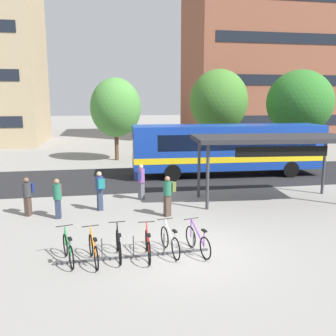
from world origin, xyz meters
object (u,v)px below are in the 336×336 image
(parked_bicycle_black_2, at_px, (119,246))
(street_tree_0, at_px, (116,108))
(city_bus, at_px, (227,148))
(commuter_teal_pack_3, at_px, (100,188))
(parked_bicycle_purple_5, at_px, (198,241))
(parked_bicycle_silver_4, at_px, (170,242))
(commuter_olive_pack_1, at_px, (168,193))
(parked_bicycle_orange_1, at_px, (93,250))
(parked_bicycle_red_3, at_px, (148,246))
(commuter_maroon_pack_2, at_px, (58,196))
(commuter_navy_pack_0, at_px, (28,194))
(street_tree_2, at_px, (300,102))
(street_tree_1, at_px, (219,101))
(parked_bicycle_green_0, at_px, (68,250))
(transit_shelter, at_px, (272,140))
(commuter_navy_pack_4, at_px, (141,180))

(parked_bicycle_black_2, height_order, street_tree_0, street_tree_0)
(city_bus, bearing_deg, commuter_teal_pack_3, 40.70)
(city_bus, xyz_separation_m, parked_bicycle_purple_5, (-4.85, -11.40, -1.39))
(parked_bicycle_black_2, bearing_deg, parked_bicycle_silver_4, -91.02)
(commuter_olive_pack_1, distance_m, commuter_teal_pack_3, 3.07)
(parked_bicycle_orange_1, relative_size, parked_bicycle_purple_5, 1.01)
(parked_bicycle_red_3, bearing_deg, commuter_olive_pack_1, -16.42)
(parked_bicycle_orange_1, relative_size, commuter_maroon_pack_2, 1.03)
(parked_bicycle_purple_5, bearing_deg, parked_bicycle_silver_4, 69.97)
(street_tree_0, bearing_deg, commuter_navy_pack_0, -107.00)
(parked_bicycle_purple_5, height_order, street_tree_2, street_tree_2)
(commuter_teal_pack_3, bearing_deg, parked_bicycle_orange_1, 160.29)
(street_tree_1, relative_size, street_tree_2, 1.01)
(parked_bicycle_green_0, bearing_deg, transit_shelter, -74.45)
(commuter_navy_pack_0, xyz_separation_m, street_tree_0, (4.18, 13.68, 3.20))
(parked_bicycle_purple_5, bearing_deg, city_bus, -35.55)
(parked_bicycle_black_2, relative_size, transit_shelter, 0.23)
(parked_bicycle_green_0, bearing_deg, commuter_navy_pack_0, 7.73)
(parked_bicycle_red_3, bearing_deg, street_tree_0, 2.93)
(commuter_teal_pack_3, bearing_deg, street_tree_2, -71.77)
(transit_shelter, bearing_deg, commuter_olive_pack_1, -160.62)
(parked_bicycle_green_0, distance_m, commuter_olive_pack_1, 5.35)
(parked_bicycle_silver_4, relative_size, commuter_maroon_pack_2, 1.03)
(transit_shelter, height_order, commuter_maroon_pack_2, transit_shelter)
(commuter_olive_pack_1, xyz_separation_m, commuter_teal_pack_3, (-2.79, 1.28, 0.02))
(commuter_navy_pack_0, bearing_deg, transit_shelter, 114.95)
(parked_bicycle_orange_1, xyz_separation_m, commuter_navy_pack_4, (2.10, 6.71, 0.61))
(commuter_maroon_pack_2, bearing_deg, street_tree_2, 129.49)
(parked_bicycle_purple_5, xyz_separation_m, commuter_navy_pack_4, (-1.14, 6.56, 0.61))
(parked_bicycle_green_0, xyz_separation_m, commuter_maroon_pack_2, (-0.78, 4.33, 0.57))
(street_tree_0, bearing_deg, parked_bicycle_silver_4, -87.02)
(parked_bicycle_red_3, relative_size, commuter_olive_pack_1, 1.01)
(commuter_navy_pack_0, relative_size, commuter_olive_pack_1, 0.96)
(commuter_maroon_pack_2, height_order, commuter_teal_pack_3, commuter_teal_pack_3)
(parked_bicycle_red_3, xyz_separation_m, commuter_navy_pack_0, (-4.42, 4.98, 0.56))
(street_tree_0, bearing_deg, street_tree_1, -3.12)
(parked_bicycle_black_2, bearing_deg, parked_bicycle_orange_1, 104.83)
(transit_shelter, relative_size, commuter_maroon_pack_2, 4.50)
(parked_bicycle_orange_1, xyz_separation_m, parked_bicycle_red_3, (1.64, 0.07, 0.00))
(parked_bicycle_black_2, relative_size, commuter_teal_pack_3, 1.00)
(parked_bicycle_purple_5, xyz_separation_m, transit_shelter, (4.89, 5.23, 2.53))
(commuter_maroon_pack_2, distance_m, street_tree_0, 14.88)
(street_tree_2, bearing_deg, parked_bicycle_red_3, -130.42)
(parked_bicycle_black_2, xyz_separation_m, street_tree_1, (8.87, 18.06, 4.25))
(parked_bicycle_red_3, relative_size, commuter_teal_pack_3, 1.00)
(parked_bicycle_black_2, distance_m, street_tree_1, 20.56)
(parked_bicycle_orange_1, distance_m, parked_bicycle_black_2, 0.79)
(commuter_teal_pack_3, bearing_deg, parked_bicycle_silver_4, -174.23)
(parked_bicycle_orange_1, xyz_separation_m, parked_bicycle_silver_4, (2.36, 0.27, 0.00))
(transit_shelter, bearing_deg, street_tree_2, 60.14)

